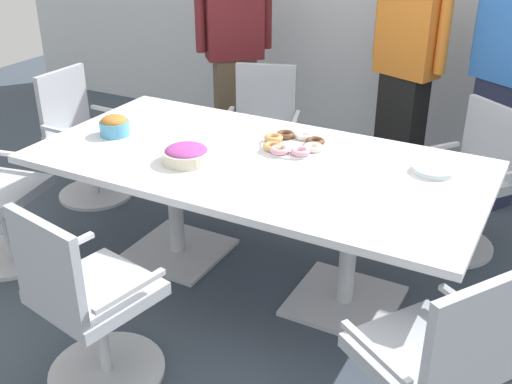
{
  "coord_description": "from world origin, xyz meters",
  "views": [
    {
      "loc": [
        1.43,
        -2.67,
        2.06
      ],
      "look_at": [
        0.0,
        0.0,
        0.55
      ],
      "focal_mm": 43.39,
      "sensor_mm": 36.0,
      "label": 1
    }
  ],
  "objects_px": {
    "office_chair_1": "(88,308)",
    "person_standing_0": "(234,49)",
    "conference_table": "(256,180)",
    "snack_bowl_pretzels": "(114,125)",
    "person_standing_1": "(407,64)",
    "person_standing_2": "(508,67)",
    "office_chair_4": "(465,187)",
    "plate_stack": "(434,170)",
    "office_chair_5": "(262,138)",
    "donut_platter": "(293,144)",
    "office_chair_2": "(431,375)",
    "office_chair_6": "(85,142)",
    "snack_bowl_candy_mix": "(186,154)"
  },
  "relations": [
    {
      "from": "snack_bowl_pretzels",
      "to": "office_chair_6",
      "type": "bearing_deg",
      "value": 146.91
    },
    {
      "from": "office_chair_6",
      "to": "snack_bowl_pretzels",
      "type": "height_order",
      "value": "office_chair_6"
    },
    {
      "from": "office_chair_5",
      "to": "plate_stack",
      "type": "bearing_deg",
      "value": 132.33
    },
    {
      "from": "snack_bowl_pretzels",
      "to": "donut_platter",
      "type": "relative_size",
      "value": 0.48
    },
    {
      "from": "person_standing_1",
      "to": "donut_platter",
      "type": "bearing_deg",
      "value": 102.3
    },
    {
      "from": "snack_bowl_candy_mix",
      "to": "office_chair_1",
      "type": "bearing_deg",
      "value": -86.55
    },
    {
      "from": "person_standing_2",
      "to": "office_chair_1",
      "type": "bearing_deg",
      "value": 96.56
    },
    {
      "from": "conference_table",
      "to": "person_standing_0",
      "type": "bearing_deg",
      "value": 123.43
    },
    {
      "from": "snack_bowl_pretzels",
      "to": "plate_stack",
      "type": "distance_m",
      "value": 1.8
    },
    {
      "from": "office_chair_4",
      "to": "office_chair_5",
      "type": "relative_size",
      "value": 1.0
    },
    {
      "from": "office_chair_2",
      "to": "plate_stack",
      "type": "distance_m",
      "value": 1.16
    },
    {
      "from": "conference_table",
      "to": "donut_platter",
      "type": "xyz_separation_m",
      "value": [
        0.11,
        0.23,
        0.15
      ]
    },
    {
      "from": "person_standing_1",
      "to": "person_standing_2",
      "type": "height_order",
      "value": "person_standing_2"
    },
    {
      "from": "office_chair_4",
      "to": "snack_bowl_candy_mix",
      "type": "height_order",
      "value": "office_chair_4"
    },
    {
      "from": "conference_table",
      "to": "office_chair_4",
      "type": "relative_size",
      "value": 2.64
    },
    {
      "from": "office_chair_6",
      "to": "person_standing_1",
      "type": "relative_size",
      "value": 0.52
    },
    {
      "from": "person_standing_0",
      "to": "snack_bowl_candy_mix",
      "type": "bearing_deg",
      "value": 70.24
    },
    {
      "from": "person_standing_1",
      "to": "person_standing_2",
      "type": "relative_size",
      "value": 0.93
    },
    {
      "from": "person_standing_1",
      "to": "snack_bowl_pretzels",
      "type": "xyz_separation_m",
      "value": [
        -1.21,
        -1.76,
        -0.1
      ]
    },
    {
      "from": "office_chair_5",
      "to": "person_standing_1",
      "type": "xyz_separation_m",
      "value": [
        0.84,
        0.63,
        0.5
      ]
    },
    {
      "from": "office_chair_2",
      "to": "person_standing_1",
      "type": "relative_size",
      "value": 0.52
    },
    {
      "from": "donut_platter",
      "to": "office_chair_6",
      "type": "bearing_deg",
      "value": 175.02
    },
    {
      "from": "donut_platter",
      "to": "person_standing_2",
      "type": "bearing_deg",
      "value": 57.78
    },
    {
      "from": "office_chair_2",
      "to": "donut_platter",
      "type": "height_order",
      "value": "office_chair_2"
    },
    {
      "from": "person_standing_1",
      "to": "snack_bowl_candy_mix",
      "type": "xyz_separation_m",
      "value": [
        -0.62,
        -1.89,
        -0.12
      ]
    },
    {
      "from": "conference_table",
      "to": "snack_bowl_candy_mix",
      "type": "height_order",
      "value": "snack_bowl_candy_mix"
    },
    {
      "from": "conference_table",
      "to": "plate_stack",
      "type": "height_order",
      "value": "plate_stack"
    },
    {
      "from": "office_chair_1",
      "to": "person_standing_0",
      "type": "bearing_deg",
      "value": 117.5
    },
    {
      "from": "office_chair_2",
      "to": "snack_bowl_candy_mix",
      "type": "relative_size",
      "value": 3.59
    },
    {
      "from": "person_standing_1",
      "to": "office_chair_1",
      "type": "bearing_deg",
      "value": 99.15
    },
    {
      "from": "snack_bowl_pretzels",
      "to": "donut_platter",
      "type": "bearing_deg",
      "value": 17.39
    },
    {
      "from": "office_chair_2",
      "to": "donut_platter",
      "type": "bearing_deg",
      "value": 79.13
    },
    {
      "from": "plate_stack",
      "to": "person_standing_2",
      "type": "bearing_deg",
      "value": 85.05
    },
    {
      "from": "plate_stack",
      "to": "office_chair_2",
      "type": "bearing_deg",
      "value": -74.59
    },
    {
      "from": "office_chair_5",
      "to": "snack_bowl_pretzels",
      "type": "distance_m",
      "value": 1.26
    },
    {
      "from": "person_standing_0",
      "to": "office_chair_2",
      "type": "bearing_deg",
      "value": 90.95
    },
    {
      "from": "conference_table",
      "to": "person_standing_1",
      "type": "height_order",
      "value": "person_standing_1"
    },
    {
      "from": "office_chair_4",
      "to": "plate_stack",
      "type": "bearing_deg",
      "value": 120.79
    },
    {
      "from": "person_standing_0",
      "to": "snack_bowl_candy_mix",
      "type": "height_order",
      "value": "person_standing_0"
    },
    {
      "from": "office_chair_4",
      "to": "office_chair_5",
      "type": "distance_m",
      "value": 1.47
    },
    {
      "from": "office_chair_4",
      "to": "person_standing_1",
      "type": "height_order",
      "value": "person_standing_1"
    },
    {
      "from": "conference_table",
      "to": "office_chair_6",
      "type": "bearing_deg",
      "value": 166.62
    },
    {
      "from": "office_chair_1",
      "to": "office_chair_2",
      "type": "height_order",
      "value": "same"
    },
    {
      "from": "conference_table",
      "to": "snack_bowl_pretzels",
      "type": "xyz_separation_m",
      "value": [
        -0.89,
        -0.08,
        0.18
      ]
    },
    {
      "from": "person_standing_0",
      "to": "conference_table",
      "type": "bearing_deg",
      "value": 81.28
    },
    {
      "from": "office_chair_1",
      "to": "person_standing_0",
      "type": "relative_size",
      "value": 0.53
    },
    {
      "from": "person_standing_2",
      "to": "office_chair_5",
      "type": "bearing_deg",
      "value": 52.44
    },
    {
      "from": "office_chair_1",
      "to": "office_chair_6",
      "type": "distance_m",
      "value": 1.99
    },
    {
      "from": "office_chair_2",
      "to": "snack_bowl_pretzels",
      "type": "bearing_deg",
      "value": 103.92
    },
    {
      "from": "office_chair_2",
      "to": "person_standing_2",
      "type": "bearing_deg",
      "value": 37.11
    }
  ]
}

